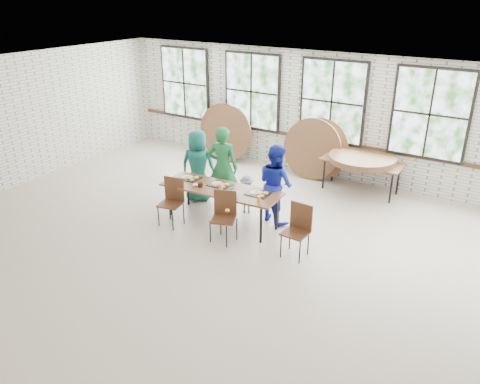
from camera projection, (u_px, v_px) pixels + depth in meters
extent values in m
plane|color=#C5B29C|center=(228.00, 254.00, 8.27)|extent=(12.00, 12.00, 0.00)
plane|color=white|center=(226.00, 83.00, 7.07)|extent=(12.00, 12.00, 0.00)
plane|color=silver|center=(332.00, 117.00, 11.15)|extent=(12.00, 0.00, 12.00)
plane|color=silver|center=(8.00, 123.00, 10.62)|extent=(0.00, 9.00, 9.00)
cube|color=#422819|center=(330.00, 141.00, 11.37)|extent=(11.80, 0.05, 0.08)
cube|color=black|center=(185.00, 83.00, 13.12)|extent=(1.62, 0.05, 1.97)
cube|color=white|center=(184.00, 83.00, 13.09)|extent=(1.50, 0.01, 1.85)
cube|color=black|center=(252.00, 91.00, 12.04)|extent=(1.62, 0.05, 1.97)
cube|color=white|center=(251.00, 92.00, 12.01)|extent=(1.50, 0.01, 1.85)
cube|color=black|center=(332.00, 102.00, 10.96)|extent=(1.62, 0.05, 1.97)
cube|color=white|center=(332.00, 102.00, 10.93)|extent=(1.50, 0.01, 1.85)
cube|color=black|center=(430.00, 114.00, 9.88)|extent=(1.62, 0.05, 1.97)
cube|color=white|center=(430.00, 114.00, 9.85)|extent=(1.50, 0.01, 1.85)
cube|color=brown|center=(221.00, 189.00, 9.13)|extent=(2.45, 0.97, 0.04)
cylinder|color=black|center=(170.00, 199.00, 9.57)|extent=(0.05, 0.05, 0.70)
cylinder|color=black|center=(188.00, 189.00, 10.04)|extent=(0.05, 0.05, 0.70)
cylinder|color=black|center=(261.00, 226.00, 8.51)|extent=(0.05, 0.05, 0.70)
cylinder|color=black|center=(277.00, 213.00, 8.97)|extent=(0.05, 0.05, 0.70)
cube|color=#4F2D1A|center=(170.00, 204.00, 9.12)|extent=(0.49, 0.48, 0.03)
cube|color=#4F2D1A|center=(174.00, 189.00, 9.18)|extent=(0.42, 0.12, 0.50)
cylinder|color=black|center=(158.00, 216.00, 9.17)|extent=(0.02, 0.02, 0.44)
cylinder|color=black|center=(170.00, 209.00, 9.43)|extent=(0.02, 0.02, 0.44)
cylinder|color=black|center=(173.00, 220.00, 8.99)|extent=(0.02, 0.02, 0.44)
cylinder|color=black|center=(184.00, 214.00, 9.25)|extent=(0.02, 0.02, 0.44)
cube|color=#4F2D1A|center=(223.00, 219.00, 8.52)|extent=(0.54, 0.53, 0.03)
cube|color=#4F2D1A|center=(225.00, 203.00, 8.59)|extent=(0.40, 0.19, 0.50)
cylinder|color=black|center=(210.00, 232.00, 8.57)|extent=(0.02, 0.02, 0.44)
cylinder|color=black|center=(221.00, 224.00, 8.83)|extent=(0.02, 0.02, 0.44)
cylinder|color=black|center=(226.00, 237.00, 8.39)|extent=(0.02, 0.02, 0.44)
cylinder|color=black|center=(237.00, 229.00, 8.65)|extent=(0.02, 0.02, 0.44)
cube|color=#4F2D1A|center=(295.00, 233.00, 8.03)|extent=(0.44, 0.42, 0.03)
cube|color=#4F2D1A|center=(301.00, 216.00, 8.08)|extent=(0.42, 0.05, 0.50)
cylinder|color=black|center=(281.00, 246.00, 8.08)|extent=(0.02, 0.02, 0.44)
cylinder|color=black|center=(290.00, 238.00, 8.35)|extent=(0.02, 0.02, 0.44)
cylinder|color=black|center=(300.00, 252.00, 7.91)|extent=(0.02, 0.02, 0.44)
cylinder|color=black|center=(308.00, 244.00, 8.17)|extent=(0.02, 0.02, 0.44)
imported|color=#19605D|center=(198.00, 166.00, 10.12)|extent=(0.89, 0.72, 1.58)
imported|color=#1A6533|center=(223.00, 167.00, 9.76)|extent=(0.74, 0.60, 1.77)
imported|color=#13203E|center=(247.00, 194.00, 9.66)|extent=(0.61, 0.50, 0.82)
imported|color=#1724A1|center=(276.00, 184.00, 9.18)|extent=(0.95, 0.86, 1.59)
cube|color=brown|center=(362.00, 162.00, 10.54)|extent=(1.81, 0.78, 0.04)
cylinder|color=black|center=(324.00, 174.00, 10.86)|extent=(0.04, 0.04, 0.70)
cylinder|color=black|center=(333.00, 167.00, 11.29)|extent=(0.04, 0.04, 0.70)
cylinder|color=black|center=(391.00, 188.00, 10.09)|extent=(0.04, 0.04, 0.70)
cylinder|color=black|center=(398.00, 180.00, 10.52)|extent=(0.04, 0.04, 0.70)
cube|color=black|center=(189.00, 178.00, 9.57)|extent=(0.44, 0.33, 0.02)
cube|color=black|center=(220.00, 185.00, 9.24)|extent=(0.44, 0.33, 0.02)
cube|color=black|center=(258.00, 194.00, 8.84)|extent=(0.44, 0.33, 0.02)
cylinder|color=black|center=(200.00, 185.00, 9.15)|extent=(0.09, 0.09, 0.09)
cube|color=red|center=(221.00, 188.00, 8.96)|extent=(0.06, 0.06, 0.11)
cylinder|color=#186AB4|center=(232.00, 190.00, 8.90)|extent=(0.07, 0.07, 0.10)
cylinder|color=orange|center=(259.00, 199.00, 8.52)|extent=(0.07, 0.07, 0.11)
cylinder|color=white|center=(233.00, 194.00, 8.72)|extent=(0.17, 0.17, 0.10)
ellipsoid|color=white|center=(195.00, 185.00, 9.21)|extent=(0.11, 0.11, 0.05)
ellipsoid|color=white|center=(221.00, 193.00, 8.83)|extent=(0.11, 0.11, 0.05)
cylinder|color=brown|center=(362.00, 160.00, 10.52)|extent=(1.50, 1.50, 0.04)
cylinder|color=brown|center=(362.00, 158.00, 10.51)|extent=(1.50, 1.50, 0.04)
cylinder|color=brown|center=(363.00, 157.00, 10.49)|extent=(1.50, 1.50, 0.04)
cylinder|color=brown|center=(223.00, 132.00, 12.71)|extent=(1.50, 0.21, 1.50)
cylinder|color=brown|center=(227.00, 134.00, 12.54)|extent=(1.50, 0.36, 1.47)
cylinder|color=brown|center=(318.00, 149.00, 11.33)|extent=(1.50, 0.36, 1.48)
cylinder|color=brown|center=(312.00, 149.00, 11.32)|extent=(1.50, 0.29, 1.49)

